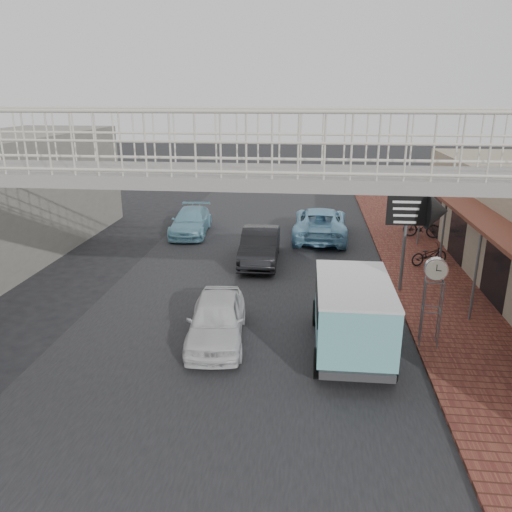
% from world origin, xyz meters
% --- Properties ---
extents(ground, '(120.00, 120.00, 0.00)m').
position_xyz_m(ground, '(0.00, 0.00, 0.00)').
color(ground, black).
rests_on(ground, ground).
extents(road_strip, '(10.00, 60.00, 0.01)m').
position_xyz_m(road_strip, '(0.00, 0.00, 0.01)').
color(road_strip, black).
rests_on(road_strip, ground).
extents(sidewalk, '(3.00, 40.00, 0.10)m').
position_xyz_m(sidewalk, '(6.50, 3.00, 0.05)').
color(sidewalk, brown).
rests_on(sidewalk, ground).
extents(footbridge, '(16.40, 2.40, 6.34)m').
position_xyz_m(footbridge, '(0.00, -4.00, 3.18)').
color(footbridge, gray).
rests_on(footbridge, ground).
extents(building_far_left, '(5.00, 14.00, 5.00)m').
position_xyz_m(building_far_left, '(-11.00, 6.00, 2.50)').
color(building_far_left, gray).
rests_on(building_far_left, ground).
extents(white_hatchback, '(1.88, 3.93, 1.29)m').
position_xyz_m(white_hatchback, '(-0.50, -0.97, 0.65)').
color(white_hatchback, silver).
rests_on(white_hatchback, ground).
extents(dark_sedan, '(1.56, 4.24, 1.39)m').
position_xyz_m(dark_sedan, '(0.00, 6.02, 0.69)').
color(dark_sedan, black).
rests_on(dark_sedan, ground).
extents(angkot_curb, '(2.58, 5.36, 1.47)m').
position_xyz_m(angkot_curb, '(2.50, 9.97, 0.74)').
color(angkot_curb, '#7EBADA').
rests_on(angkot_curb, ground).
extents(angkot_far, '(2.03, 4.34, 1.23)m').
position_xyz_m(angkot_far, '(-3.86, 10.06, 0.61)').
color(angkot_far, '#6CA5BB').
rests_on(angkot_far, ground).
extents(angkot_van, '(1.99, 4.26, 2.08)m').
position_xyz_m(angkot_van, '(3.17, -1.21, 1.32)').
color(angkot_van, black).
rests_on(angkot_van, ground).
extents(motorcycle_near, '(1.68, 1.13, 0.84)m').
position_xyz_m(motorcycle_near, '(6.77, 6.12, 0.52)').
color(motorcycle_near, black).
rests_on(motorcycle_near, sidewalk).
extents(motorcycle_far, '(1.79, 0.83, 1.04)m').
position_xyz_m(motorcycle_far, '(7.30, 10.21, 0.62)').
color(motorcycle_far, black).
rests_on(motorcycle_far, sidewalk).
extents(street_clock, '(0.63, 0.54, 2.48)m').
position_xyz_m(street_clock, '(5.30, -0.75, 2.16)').
color(street_clock, '#59595B').
rests_on(street_clock, sidewalk).
extents(arrow_sign, '(2.00, 1.26, 3.47)m').
position_xyz_m(arrow_sign, '(6.05, 3.24, 2.90)').
color(arrow_sign, '#59595B').
rests_on(arrow_sign, sidewalk).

